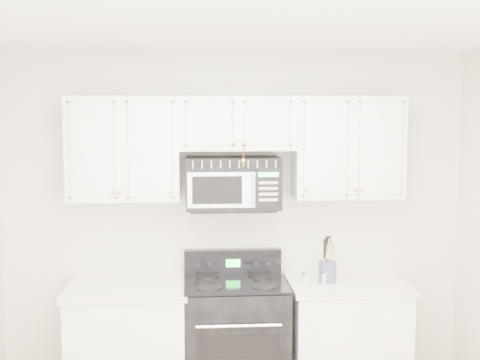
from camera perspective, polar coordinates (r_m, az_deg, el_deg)
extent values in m
cube|color=white|center=(3.32, 1.83, 13.35)|extent=(3.50, 3.50, 0.01)
cube|color=beige|center=(5.11, -0.40, -3.80)|extent=(3.50, 0.01, 2.60)
cube|color=white|center=(5.04, -9.52, -14.19)|extent=(0.82, 0.63, 0.88)
cube|color=white|center=(4.90, -9.62, -9.13)|extent=(0.86, 0.65, 0.04)
cube|color=white|center=(5.15, 9.04, -13.71)|extent=(0.82, 0.63, 0.88)
cube|color=white|center=(5.01, 9.13, -8.76)|extent=(0.86, 0.65, 0.04)
cube|color=black|center=(5.02, -0.40, -13.92)|extent=(0.74, 0.63, 0.92)
cylinder|color=silver|center=(4.61, -0.09, -12.35)|extent=(0.58, 0.02, 0.02)
cube|color=black|center=(4.88, -0.41, -8.79)|extent=(0.74, 0.63, 0.02)
cube|color=black|center=(5.13, -0.63, -7.00)|extent=(0.74, 0.08, 0.19)
cube|color=#20FB35|center=(5.08, -0.60, -7.12)|extent=(0.11, 0.00, 0.06)
cube|color=white|center=(4.89, -9.91, 2.67)|extent=(0.80, 0.33, 0.75)
cube|color=white|center=(5.01, 9.15, 2.77)|extent=(0.80, 0.33, 0.75)
cube|color=white|center=(4.87, -0.27, 4.87)|extent=(0.84, 0.33, 0.39)
sphere|color=gold|center=(4.73, -10.30, -1.04)|extent=(0.03, 0.03, 0.03)
sphere|color=gold|center=(4.71, -5.93, -1.01)|extent=(0.03, 0.03, 0.03)
sphere|color=gold|center=(4.78, 5.65, -0.89)|extent=(0.03, 0.03, 0.03)
sphere|color=gold|center=(4.86, 9.84, -0.84)|extent=(0.03, 0.03, 0.03)
sphere|color=gold|center=(4.69, -0.46, 3.17)|extent=(0.03, 0.03, 0.03)
sphere|color=gold|center=(4.69, 0.27, 3.17)|extent=(0.03, 0.03, 0.03)
cylinder|color=#B00D0E|center=(4.69, 0.27, 2.44)|extent=(0.01, 0.00, 0.12)
sphere|color=gold|center=(4.70, 0.27, 1.65)|extent=(0.04, 0.04, 0.04)
cube|color=black|center=(4.89, -0.62, -0.24)|extent=(0.69, 0.34, 0.38)
cube|color=#BFB699|center=(4.71, -0.48, 1.34)|extent=(0.67, 0.01, 0.07)
cube|color=#9E9EA1|center=(4.71, -1.60, -0.86)|extent=(0.48, 0.01, 0.25)
cube|color=black|center=(4.71, -1.96, -0.88)|extent=(0.35, 0.01, 0.20)
cube|color=black|center=(4.74, 2.42, -0.82)|extent=(0.19, 0.01, 0.25)
cube|color=#20FB35|center=(4.72, 2.44, 0.47)|extent=(0.15, 0.00, 0.03)
cylinder|color=silver|center=(4.70, 1.17, -0.89)|extent=(0.02, 0.02, 0.22)
cylinder|color=#465073|center=(4.95, 7.46, -7.74)|extent=(0.13, 0.13, 0.16)
cylinder|color=tan|center=(4.94, 7.87, -6.84)|extent=(0.01, 0.01, 0.27)
cylinder|color=black|center=(4.96, 7.20, -6.67)|extent=(0.01, 0.01, 0.30)
cylinder|color=tan|center=(4.90, 7.35, -6.70)|extent=(0.01, 0.01, 0.32)
cylinder|color=black|center=(4.94, 7.87, -6.84)|extent=(0.01, 0.01, 0.27)
cylinder|color=tan|center=(4.96, 7.20, -6.67)|extent=(0.01, 0.01, 0.30)
cylinder|color=black|center=(4.90, 7.36, -6.70)|extent=(0.01, 0.01, 0.32)
cylinder|color=tan|center=(4.94, 7.87, -6.84)|extent=(0.01, 0.01, 0.27)
cylinder|color=silver|center=(4.83, 5.59, -8.50)|extent=(0.04, 0.04, 0.09)
cylinder|color=silver|center=(4.82, 5.60, -7.90)|extent=(0.04, 0.04, 0.02)
cylinder|color=silver|center=(4.92, 7.24, -8.31)|extent=(0.04, 0.04, 0.08)
cylinder|color=silver|center=(4.91, 7.25, -7.79)|extent=(0.04, 0.04, 0.01)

